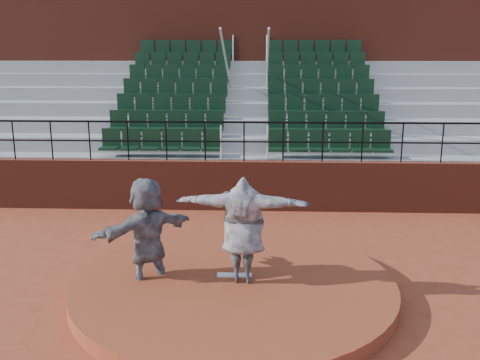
% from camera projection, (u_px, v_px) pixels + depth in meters
% --- Properties ---
extents(ground, '(90.00, 90.00, 0.00)m').
position_uv_depth(ground, '(234.00, 293.00, 9.21)').
color(ground, '#953D21').
rests_on(ground, ground).
extents(pitchers_mound, '(5.50, 5.50, 0.25)m').
position_uv_depth(pitchers_mound, '(234.00, 286.00, 9.18)').
color(pitchers_mound, brown).
rests_on(pitchers_mound, ground).
extents(pitching_rubber, '(0.60, 0.15, 0.03)m').
position_uv_depth(pitching_rubber, '(234.00, 275.00, 9.30)').
color(pitching_rubber, white).
rests_on(pitching_rubber, pitchers_mound).
extents(boundary_wall, '(24.00, 0.30, 1.30)m').
position_uv_depth(boundary_wall, '(244.00, 185.00, 13.91)').
color(boundary_wall, maroon).
rests_on(boundary_wall, ground).
extents(wall_railing, '(24.04, 0.05, 1.03)m').
position_uv_depth(wall_railing, '(244.00, 133.00, 13.59)').
color(wall_railing, black).
rests_on(wall_railing, boundary_wall).
extents(seating_deck, '(24.00, 5.97, 4.63)m').
position_uv_depth(seating_deck, '(248.00, 134.00, 17.27)').
color(seating_deck, gray).
rests_on(seating_deck, ground).
extents(press_box_facade, '(24.00, 3.00, 7.10)m').
position_uv_depth(press_box_facade, '(251.00, 64.00, 20.61)').
color(press_box_facade, maroon).
rests_on(press_box_facade, ground).
extents(pitcher, '(2.29, 0.84, 1.82)m').
position_uv_depth(pitcher, '(243.00, 230.00, 8.91)').
color(pitcher, black).
rests_on(pitcher, pitchers_mound).
extents(fielder, '(1.82, 1.62, 2.01)m').
position_uv_depth(fielder, '(147.00, 234.00, 9.16)').
color(fielder, black).
rests_on(fielder, ground).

